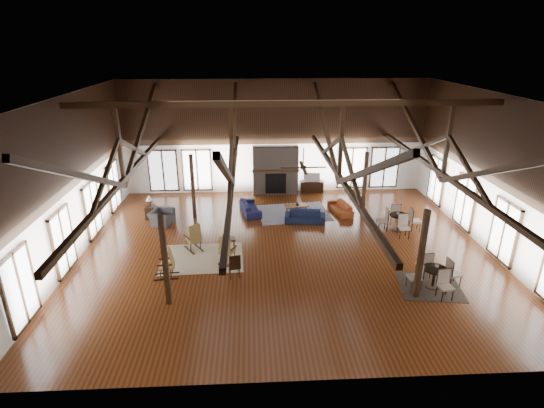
{
  "coord_description": "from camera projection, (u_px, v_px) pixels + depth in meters",
  "views": [
    {
      "loc": [
        -1.33,
        -15.1,
        7.88
      ],
      "look_at": [
        -0.48,
        1.0,
        1.58
      ],
      "focal_mm": 28.0,
      "sensor_mm": 36.0,
      "label": 1
    }
  ],
  "objects": [
    {
      "name": "fireplace",
      "position": [
        275.0,
        170.0,
        22.72
      ],
      "size": [
        2.5,
        0.69,
        2.6
      ],
      "color": "#6E5F54",
      "rests_on": "floor"
    },
    {
      "name": "cup_far",
      "position": [
        398.0,
        214.0,
        18.46
      ],
      "size": [
        0.15,
        0.15,
        0.09
      ],
      "primitive_type": "imported",
      "rotation": [
        0.0,
        0.0,
        0.39
      ],
      "color": "#B2B2B2",
      "rests_on": "cafe_table_far"
    },
    {
      "name": "rug_navy",
      "position": [
        293.0,
        213.0,
        20.53
      ],
      "size": [
        3.62,
        2.88,
        0.01
      ],
      "primitive_type": "cube",
      "rotation": [
        0.0,
        0.0,
        0.11
      ],
      "color": "#181943",
      "rests_on": "floor"
    },
    {
      "name": "side_chair_b",
      "position": [
        235.0,
        265.0,
        14.74
      ],
      "size": [
        0.47,
        0.47,
        0.94
      ],
      "rotation": [
        0.0,
        0.0,
        0.21
      ],
      "color": "black",
      "rests_on": "floor"
    },
    {
      "name": "cup_near",
      "position": [
        437.0,
        266.0,
        14.23
      ],
      "size": [
        0.14,
        0.14,
        0.11
      ],
      "primitive_type": "imported",
      "rotation": [
        0.0,
        0.0,
        0.04
      ],
      "color": "#B2B2B2",
      "rests_on": "cafe_table_near"
    },
    {
      "name": "television",
      "position": [
        312.0,
        177.0,
        23.04
      ],
      "size": [
        0.88,
        0.18,
        0.5
      ],
      "primitive_type": "imported",
      "rotation": [
        0.0,
        0.0,
        -0.07
      ],
      "color": "#B2B2B2",
      "rests_on": "tv_console"
    },
    {
      "name": "side_chair_a",
      "position": [
        228.0,
        237.0,
        16.86
      ],
      "size": [
        0.45,
        0.45,
        0.92
      ],
      "rotation": [
        0.0,
        0.0,
        -1.39
      ],
      "color": "black",
      "rests_on": "floor"
    },
    {
      "name": "wall_left",
      "position": [
        68.0,
        182.0,
        15.5
      ],
      "size": [
        0.02,
        14.0,
        6.0
      ],
      "primitive_type": "cube",
      "color": "white",
      "rests_on": "floor"
    },
    {
      "name": "coffee_table",
      "position": [
        296.0,
        206.0,
        20.37
      ],
      "size": [
        1.18,
        0.76,
        0.42
      ],
      "rotation": [
        0.0,
        0.0,
        0.21
      ],
      "color": "brown",
      "rests_on": "floor"
    },
    {
      "name": "sofa_orange",
      "position": [
        340.0,
        208.0,
        20.48
      ],
      "size": [
        1.82,
        1.01,
        0.5
      ],
      "primitive_type": "imported",
      "rotation": [
        0.0,
        0.0,
        -1.37
      ],
      "color": "brown",
      "rests_on": "floor"
    },
    {
      "name": "sofa_navy_front",
      "position": [
        305.0,
        217.0,
        19.42
      ],
      "size": [
        1.93,
        0.96,
        0.54
      ],
      "primitive_type": "imported",
      "rotation": [
        0.0,
        0.0,
        -0.13
      ],
      "color": "#131A35",
      "rests_on": "floor"
    },
    {
      "name": "floor",
      "position": [
        285.0,
        249.0,
        16.98
      ],
      "size": [
        16.0,
        16.0,
        0.0
      ],
      "primitive_type": "plane",
      "color": "#5C3013",
      "rests_on": "ground"
    },
    {
      "name": "armchair",
      "position": [
        162.0,
        217.0,
        19.19
      ],
      "size": [
        1.24,
        1.15,
        0.66
      ],
      "primitive_type": "imported",
      "rotation": [
        0.0,
        0.0,
        1.27
      ],
      "color": "#333235",
      "rests_on": "floor"
    },
    {
      "name": "tv_console",
      "position": [
        312.0,
        187.0,
        23.25
      ],
      "size": [
        1.23,
        0.46,
        0.61
      ],
      "primitive_type": "cube",
      "color": "black",
      "rests_on": "floor"
    },
    {
      "name": "sofa_navy_left",
      "position": [
        250.0,
        208.0,
        20.46
      ],
      "size": [
        1.98,
        1.09,
        0.55
      ],
      "primitive_type": "imported",
      "rotation": [
        0.0,
        0.0,
        1.77
      ],
      "color": "#141537",
      "rests_on": "floor"
    },
    {
      "name": "wall_front",
      "position": [
        313.0,
        275.0,
        9.38
      ],
      "size": [
        16.0,
        0.02,
        6.0
      ],
      "primitive_type": "cube",
      "color": "white",
      "rests_on": "floor"
    },
    {
      "name": "ceiling",
      "position": [
        287.0,
        96.0,
        14.8
      ],
      "size": [
        16.0,
        14.0,
        0.02
      ],
      "primitive_type": "cube",
      "color": "black",
      "rests_on": "wall_back"
    },
    {
      "name": "wall_back",
      "position": [
        275.0,
        138.0,
        22.4
      ],
      "size": [
        16.0,
        0.02,
        6.0
      ],
      "primitive_type": "cube",
      "color": "white",
      "rests_on": "floor"
    },
    {
      "name": "vase",
      "position": [
        297.0,
        204.0,
        20.26
      ],
      "size": [
        0.2,
        0.2,
        0.18
      ],
      "primitive_type": "imported",
      "rotation": [
        0.0,
        0.0,
        0.15
      ],
      "color": "#B2B2B2",
      "rests_on": "coffee_table"
    },
    {
      "name": "cafe_table_near",
      "position": [
        434.0,
        274.0,
        14.26
      ],
      "size": [
        1.9,
        1.9,
        0.98
      ],
      "rotation": [
        0.0,
        0.0,
        0.11
      ],
      "color": "black",
      "rests_on": "floor"
    },
    {
      "name": "rocking_chair_c",
      "position": [
        169.0,
        264.0,
        14.86
      ],
      "size": [
        0.89,
        0.53,
        1.1
      ],
      "rotation": [
        0.0,
        0.0,
        1.65
      ],
      "color": "olive",
      "rests_on": "floor"
    },
    {
      "name": "rug_tan",
      "position": [
        203.0,
        258.0,
        16.31
      ],
      "size": [
        3.17,
        2.54,
        0.01
      ],
      "primitive_type": "cube",
      "rotation": [
        0.0,
        0.0,
        0.04
      ],
      "color": "tan",
      "rests_on": "floor"
    },
    {
      "name": "roof_truss",
      "position": [
        287.0,
        151.0,
        15.51
      ],
      "size": [
        15.6,
        14.07,
        3.14
      ],
      "color": "black",
      "rests_on": "wall_back"
    },
    {
      "name": "side_table_lamp",
      "position": [
        150.0,
        210.0,
        19.76
      ],
      "size": [
        0.45,
        0.45,
        1.16
      ],
      "color": "black",
      "rests_on": "floor"
    },
    {
      "name": "cafe_table_far",
      "position": [
        399.0,
        220.0,
        18.51
      ],
      "size": [
        1.93,
        1.93,
        1.0
      ],
      "rotation": [
        0.0,
        0.0,
        -0.04
      ],
      "color": "black",
      "rests_on": "floor"
    },
    {
      "name": "post_grid",
      "position": [
        286.0,
        214.0,
        16.43
      ],
      "size": [
        8.16,
        7.16,
        3.05
      ],
      "color": "black",
      "rests_on": "floor"
    },
    {
      "name": "rug_dark",
      "position": [
        430.0,
        286.0,
        14.44
      ],
      "size": [
        2.26,
        2.1,
        0.01
      ],
      "primitive_type": "cube",
      "rotation": [
        0.0,
        0.0,
        -0.14
      ],
      "color": "black",
      "rests_on": "floor"
    },
    {
      "name": "rocking_chair_b",
      "position": [
        226.0,
        250.0,
        15.82
      ],
      "size": [
        0.76,
        0.94,
        1.07
      ],
      "rotation": [
        0.0,
        0.0,
        -0.45
      ],
      "color": "olive",
      "rests_on": "floor"
    },
    {
      "name": "rocking_chair_a",
      "position": [
        194.0,
        238.0,
        16.72
      ],
      "size": [
        0.86,
        0.99,
        1.13
      ],
      "rotation": [
        0.0,
        0.0,
        0.57
      ],
      "color": "olive",
      "rests_on": "floor"
    },
    {
      "name": "ceiling_fan",
      "position": [
        303.0,
        167.0,
        14.72
      ],
      "size": [
        1.6,
        1.6,
        0.75
      ],
      "color": "black",
      "rests_on": "roof_truss"
    },
    {
      "name": "wall_right",
      "position": [
        493.0,
        175.0,
        16.28
      ],
      "size": [
        0.02,
        14.0,
        6.0
      ],
      "primitive_type": "cube",
      "color": "white",
      "rests_on": "floor"
    }
  ]
}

